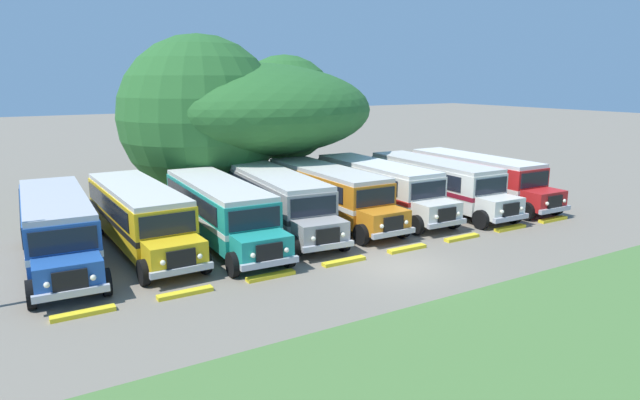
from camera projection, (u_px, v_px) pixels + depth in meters
The scene contains 19 objects.
ground_plane at pixel (401, 267), 22.53m from camera, with size 220.00×220.00×0.00m, color slate.
foreground_grass_strip at pixel (583, 350), 15.68m from camera, with size 80.00×9.79×0.01m, color #4C7538.
parked_bus_slot_0 at pixel (57, 225), 22.93m from camera, with size 3.04×10.89×2.82m.
parked_bus_slot_1 at pixel (139, 214), 24.92m from camera, with size 2.91×10.87×2.82m.
parked_bus_slot_2 at pixel (220, 209), 25.87m from camera, with size 2.99×10.88×2.82m.
parked_bus_slot_3 at pixel (278, 198), 28.13m from camera, with size 3.50×10.96×2.82m.
parked_bus_slot_4 at pixel (329, 191), 29.90m from camera, with size 2.77×10.85×2.82m.
parked_bus_slot_5 at pixel (379, 185), 31.59m from camera, with size 2.89×10.86×2.82m.
parked_bus_slot_6 at pixel (436, 181), 32.64m from camera, with size 2.92×10.87×2.82m.
parked_bus_slot_7 at pixel (477, 176), 34.39m from camera, with size 2.82×10.86×2.82m.
curb_wheelstop_0 at pixel (83, 313), 17.95m from camera, with size 2.00×0.36×0.15m, color yellow.
curb_wheelstop_1 at pixel (185, 293), 19.65m from camera, with size 2.00×0.36×0.15m, color yellow.
curb_wheelstop_2 at pixel (271, 276), 21.35m from camera, with size 2.00×0.36×0.15m, color yellow.
curb_wheelstop_3 at pixel (344, 261), 23.05m from camera, with size 2.00×0.36×0.15m, color yellow.
curb_wheelstop_4 at pixel (407, 249), 24.75m from camera, with size 2.00×0.36×0.15m, color yellow.
curb_wheelstop_5 at pixel (462, 238), 26.46m from camera, with size 2.00×0.36×0.15m, color yellow.
curb_wheelstop_6 at pixel (510, 228), 28.16m from camera, with size 2.00×0.36×0.15m, color yellow.
curb_wheelstop_7 at pixel (553, 219), 29.86m from camera, with size 2.00×0.36×0.15m, color yellow.
broad_shade_tree at pixel (237, 112), 36.75m from camera, with size 16.61×17.03×10.20m.
Camera 1 is at (-13.82, -16.67, 7.58)m, focal length 30.89 mm.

